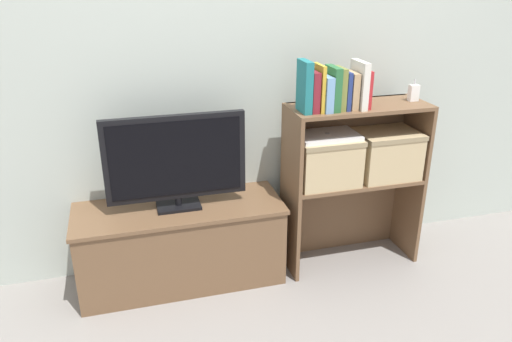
{
  "coord_description": "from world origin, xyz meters",
  "views": [
    {
      "loc": [
        -0.63,
        -2.12,
        1.59
      ],
      "look_at": [
        0.0,
        0.15,
        0.61
      ],
      "focal_mm": 35.0,
      "sensor_mm": 36.0,
      "label": 1
    }
  ],
  "objects_px": {
    "book_forest": "(333,88)",
    "storage_basket_left": "(326,158)",
    "tv_stand": "(181,244)",
    "book_navy": "(345,90)",
    "book_crimson": "(365,89)",
    "book_skyblue": "(325,93)",
    "book_mustard": "(319,88)",
    "storage_basket_right": "(386,152)",
    "book_maroon": "(312,91)",
    "laptop": "(327,135)",
    "book_olive": "(339,89)",
    "baby_monitor": "(414,93)",
    "book_teal": "(305,87)",
    "tv": "(176,160)",
    "book_ivory": "(359,85)",
    "book_tan": "(351,90)"
  },
  "relations": [
    {
      "from": "book_tan",
      "to": "storage_basket_right",
      "type": "bearing_deg",
      "value": 6.56
    },
    {
      "from": "tv_stand",
      "to": "laptop",
      "type": "height_order",
      "value": "laptop"
    },
    {
      "from": "book_tan",
      "to": "storage_basket_left",
      "type": "bearing_deg",
      "value": 164.33
    },
    {
      "from": "tv",
      "to": "book_mustard",
      "type": "distance_m",
      "value": 0.78
    },
    {
      "from": "tv",
      "to": "book_skyblue",
      "type": "bearing_deg",
      "value": -6.48
    },
    {
      "from": "baby_monitor",
      "to": "storage_basket_left",
      "type": "xyz_separation_m",
      "value": [
        -0.49,
        -0.02,
        -0.31
      ]
    },
    {
      "from": "tv_stand",
      "to": "tv",
      "type": "bearing_deg",
      "value": -90.0
    },
    {
      "from": "book_teal",
      "to": "book_mustard",
      "type": "relative_size",
      "value": 1.1
    },
    {
      "from": "tv_stand",
      "to": "book_navy",
      "type": "relative_size",
      "value": 5.64
    },
    {
      "from": "book_maroon",
      "to": "baby_monitor",
      "type": "distance_m",
      "value": 0.59
    },
    {
      "from": "storage_basket_left",
      "to": "baby_monitor",
      "type": "bearing_deg",
      "value": 1.77
    },
    {
      "from": "tv_stand",
      "to": "baby_monitor",
      "type": "height_order",
      "value": "baby_monitor"
    },
    {
      "from": "book_olive",
      "to": "book_crimson",
      "type": "bearing_deg",
      "value": 0.0
    },
    {
      "from": "book_skyblue",
      "to": "book_navy",
      "type": "relative_size",
      "value": 0.92
    },
    {
      "from": "tv_stand",
      "to": "book_ivory",
      "type": "relative_size",
      "value": 4.57
    },
    {
      "from": "tv",
      "to": "book_crimson",
      "type": "distance_m",
      "value": 1.01
    },
    {
      "from": "baby_monitor",
      "to": "book_forest",
      "type": "bearing_deg",
      "value": -174.85
    },
    {
      "from": "book_olive",
      "to": "storage_basket_left",
      "type": "distance_m",
      "value": 0.38
    },
    {
      "from": "laptop",
      "to": "book_crimson",
      "type": "bearing_deg",
      "value": -9.26
    },
    {
      "from": "tv_stand",
      "to": "book_teal",
      "type": "relative_size",
      "value": 4.26
    },
    {
      "from": "tv_stand",
      "to": "book_tan",
      "type": "bearing_deg",
      "value": -5.54
    },
    {
      "from": "book_forest",
      "to": "storage_basket_left",
      "type": "bearing_deg",
      "value": 94.79
    },
    {
      "from": "book_mustard",
      "to": "book_tan",
      "type": "distance_m",
      "value": 0.17
    },
    {
      "from": "book_maroon",
      "to": "book_mustard",
      "type": "distance_m",
      "value": 0.04
    },
    {
      "from": "book_skyblue",
      "to": "storage_basket_left",
      "type": "bearing_deg",
      "value": 35.82
    },
    {
      "from": "book_mustard",
      "to": "laptop",
      "type": "bearing_deg",
      "value": 21.9
    },
    {
      "from": "book_ivory",
      "to": "book_mustard",
      "type": "bearing_deg",
      "value": -180.0
    },
    {
      "from": "book_navy",
      "to": "book_crimson",
      "type": "relative_size",
      "value": 1.0
    },
    {
      "from": "book_teal",
      "to": "book_skyblue",
      "type": "xyz_separation_m",
      "value": [
        0.11,
        0.0,
        -0.04
      ]
    },
    {
      "from": "book_crimson",
      "to": "baby_monitor",
      "type": "xyz_separation_m",
      "value": [
        0.31,
        0.04,
        -0.05
      ]
    },
    {
      "from": "book_olive",
      "to": "storage_basket_right",
      "type": "height_order",
      "value": "book_olive"
    },
    {
      "from": "book_crimson",
      "to": "laptop",
      "type": "relative_size",
      "value": 0.6
    },
    {
      "from": "book_ivory",
      "to": "tv",
      "type": "bearing_deg",
      "value": 174.81
    },
    {
      "from": "book_teal",
      "to": "book_olive",
      "type": "xyz_separation_m",
      "value": [
        0.18,
        0.0,
        -0.02
      ]
    },
    {
      "from": "book_mustard",
      "to": "storage_basket_right",
      "type": "distance_m",
      "value": 0.57
    },
    {
      "from": "book_maroon",
      "to": "book_mustard",
      "type": "height_order",
      "value": "book_mustard"
    },
    {
      "from": "book_olive",
      "to": "book_ivory",
      "type": "xyz_separation_m",
      "value": [
        0.11,
        0.0,
        0.01
      ]
    },
    {
      "from": "book_crimson",
      "to": "book_ivory",
      "type": "bearing_deg",
      "value": 180.0
    },
    {
      "from": "tv_stand",
      "to": "book_ivory",
      "type": "distance_m",
      "value": 1.23
    },
    {
      "from": "book_skyblue",
      "to": "book_ivory",
      "type": "xyz_separation_m",
      "value": [
        0.18,
        0.0,
        0.03
      ]
    },
    {
      "from": "book_mustard",
      "to": "laptop",
      "type": "distance_m",
      "value": 0.27
    },
    {
      "from": "book_maroon",
      "to": "laptop",
      "type": "relative_size",
      "value": 0.63
    },
    {
      "from": "book_forest",
      "to": "laptop",
      "type": "relative_size",
      "value": 0.68
    },
    {
      "from": "book_skyblue",
      "to": "storage_basket_right",
      "type": "bearing_deg",
      "value": 4.19
    },
    {
      "from": "tv_stand",
      "to": "storage_basket_right",
      "type": "relative_size",
      "value": 3.25
    },
    {
      "from": "book_forest",
      "to": "storage_basket_right",
      "type": "distance_m",
      "value": 0.52
    },
    {
      "from": "book_teal",
      "to": "book_forest",
      "type": "bearing_deg",
      "value": 0.0
    },
    {
      "from": "baby_monitor",
      "to": "laptop",
      "type": "xyz_separation_m",
      "value": [
        -0.49,
        -0.02,
        -0.19
      ]
    },
    {
      "from": "book_forest",
      "to": "laptop",
      "type": "xyz_separation_m",
      "value": [
        -0.0,
        0.03,
        -0.25
      ]
    },
    {
      "from": "book_mustard",
      "to": "storage_basket_left",
      "type": "xyz_separation_m",
      "value": [
        0.07,
        0.03,
        -0.39
      ]
    }
  ]
}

